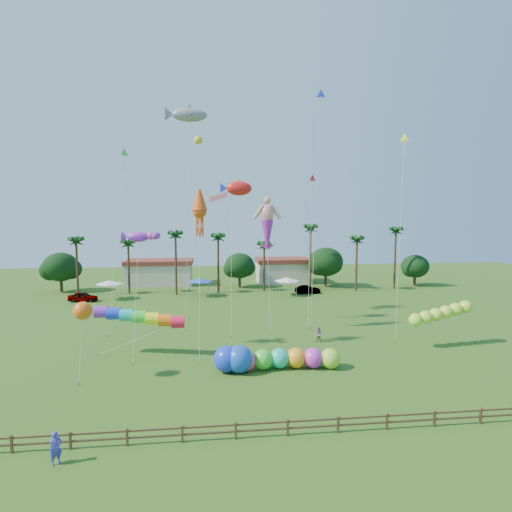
{
  "coord_description": "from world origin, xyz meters",
  "views": [
    {
      "loc": [
        -4.35,
        -27.65,
        12.46
      ],
      "look_at": [
        0.0,
        10.0,
        9.0
      ],
      "focal_mm": 28.0,
      "sensor_mm": 36.0,
      "label": 1
    }
  ],
  "objects": [
    {
      "name": "lobster_kite",
      "position": [
        -10.98,
        10.38,
        10.86
      ],
      "size": [
        3.92,
        5.27,
        11.54
      ],
      "color": "purple",
      "rests_on": "ground"
    },
    {
      "name": "rainbow_tube",
      "position": [
        -9.38,
        8.43,
        3.21
      ],
      "size": [
        9.59,
        2.52,
        3.78
      ],
      "color": "#F51B47",
      "rests_on": "ground"
    },
    {
      "name": "tent_row",
      "position": [
        -6.0,
        36.33,
        2.75
      ],
      "size": [
        31.0,
        4.0,
        0.6
      ],
      "color": "white",
      "rests_on": "ground"
    },
    {
      "name": "spectator_a",
      "position": [
        -12.27,
        -7.28,
        0.86
      ],
      "size": [
        0.75,
        0.71,
        1.72
      ],
      "primitive_type": "imported",
      "rotation": [
        0.0,
        0.0,
        0.65
      ],
      "color": "#3B39C8",
      "rests_on": "ground"
    },
    {
      "name": "spectator_b",
      "position": [
        6.54,
        11.04,
        0.79
      ],
      "size": [
        0.94,
        0.97,
        1.58
      ],
      "primitive_type": "imported",
      "rotation": [
        0.0,
        0.0,
        -0.91
      ],
      "color": "#A28E87",
      "rests_on": "ground"
    },
    {
      "name": "delta_kite_yellow",
      "position": [
        16.17,
        13.33,
        20.5
      ],
      "size": [
        2.53,
        3.93,
        21.57
      ],
      "color": "#FFF61A",
      "rests_on": "ground"
    },
    {
      "name": "orange_ball_kite",
      "position": [
        -14.04,
        3.52,
        5.54
      ],
      "size": [
        1.64,
        1.64,
        6.24
      ],
      "color": "#FF6014",
      "rests_on": "ground"
    },
    {
      "name": "buildings_row",
      "position": [
        -3.09,
        50.0,
        2.0
      ],
      "size": [
        35.0,
        7.0,
        4.0
      ],
      "color": "beige",
      "rests_on": "ground"
    },
    {
      "name": "car_b",
      "position": [
        11.95,
        37.43,
        0.69
      ],
      "size": [
        4.25,
        1.7,
        1.38
      ],
      "primitive_type": "imported",
      "rotation": [
        0.0,
        0.0,
        1.63
      ],
      "color": "#4C4C54",
      "rests_on": "ground"
    },
    {
      "name": "green_worm",
      "position": [
        15.26,
        8.02,
        2.83
      ],
      "size": [
        10.41,
        1.6,
        3.59
      ],
      "color": "#AFE833",
      "rests_on": "ground"
    },
    {
      "name": "fence",
      "position": [
        0.0,
        -6.0,
        0.61
      ],
      "size": [
        36.12,
        0.12,
        1.0
      ],
      "color": "brown",
      "rests_on": "ground"
    },
    {
      "name": "ground",
      "position": [
        0.0,
        0.0,
        0.0
      ],
      "size": [
        160.0,
        160.0,
        0.0
      ],
      "primitive_type": "plane",
      "color": "#285116",
      "rests_on": "ground"
    },
    {
      "name": "shark_kite",
      "position": [
        -6.64,
        22.31,
        25.03
      ],
      "size": [
        5.83,
        6.85,
        26.05
      ],
      "color": "gray",
      "rests_on": "ground"
    },
    {
      "name": "tree_line",
      "position": [
        3.57,
        44.0,
        4.28
      ],
      "size": [
        69.46,
        8.91,
        11.0
      ],
      "color": "#3A2819",
      "rests_on": "ground"
    },
    {
      "name": "merman_kite",
      "position": [
        1.85,
        15.38,
        11.67
      ],
      "size": [
        2.68,
        4.96,
        14.43
      ],
      "color": "#DD8D7E",
      "rests_on": "ground"
    },
    {
      "name": "delta_kite_green",
      "position": [
        -13.72,
        18.77,
        19.44
      ],
      "size": [
        2.16,
        3.81,
        20.42
      ],
      "color": "#38F143",
      "rests_on": "ground"
    },
    {
      "name": "delta_kite_red",
      "position": [
        7.85,
        19.29,
        16.88
      ],
      "size": [
        1.95,
        4.13,
        17.85
      ],
      "color": "#EC1A40",
      "rests_on": "ground"
    },
    {
      "name": "delta_kite_blue",
      "position": [
        8.93,
        20.07,
        26.71
      ],
      "size": [
        2.62,
        4.21,
        27.94
      ],
      "color": "#1B35F8",
      "rests_on": "ground"
    },
    {
      "name": "fish_kite",
      "position": [
        -0.95,
        18.79,
        16.05
      ],
      "size": [
        4.58,
        6.06,
        16.98
      ],
      "color": "red",
      "rests_on": "ground"
    },
    {
      "name": "blue_ball",
      "position": [
        -2.07,
        3.93,
        1.12
      ],
      "size": [
        2.24,
        2.24,
        2.24
      ],
      "primitive_type": "sphere",
      "color": "blue",
      "rests_on": "ground"
    },
    {
      "name": "squid_kite",
      "position": [
        -5.29,
        9.89,
        13.23
      ],
      "size": [
        1.71,
        4.41,
        15.34
      ],
      "color": "#E54C12",
      "rests_on": "ground"
    },
    {
      "name": "caterpillar_inflatable",
      "position": [
        0.72,
        4.24,
        0.91
      ],
      "size": [
        10.61,
        2.28,
        2.17
      ],
      "rotation": [
        0.0,
        0.0,
        -0.01
      ],
      "color": "#F03F68",
      "rests_on": "ground"
    },
    {
      "name": "car_a",
      "position": [
        -23.7,
        34.94,
        0.73
      ],
      "size": [
        4.4,
        2.07,
        1.45
      ],
      "primitive_type": "imported",
      "rotation": [
        0.0,
        0.0,
        1.49
      ],
      "color": "#4C4C54",
      "rests_on": "ground"
    }
  ]
}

